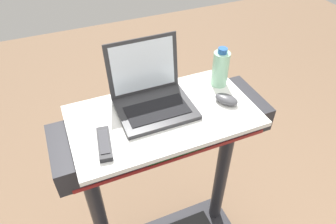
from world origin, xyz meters
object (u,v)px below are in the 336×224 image
at_px(computer_mouse, 226,99).
at_px(tv_remote, 104,143).
at_px(laptop, 152,95).
at_px(water_bottle, 220,68).

bearing_deg(computer_mouse, tv_remote, 152.99).
bearing_deg(tv_remote, computer_mouse, 4.92).
xyz_separation_m(laptop, tv_remote, (-0.24, -0.15, -0.04)).
bearing_deg(laptop, water_bottle, -0.20).
relative_size(computer_mouse, water_bottle, 0.56).
bearing_deg(computer_mouse, laptop, 128.03).
distance_m(computer_mouse, water_bottle, 0.15).
height_order(laptop, computer_mouse, laptop).
bearing_deg(computer_mouse, water_bottle, 41.61).
bearing_deg(water_bottle, laptop, -176.03).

